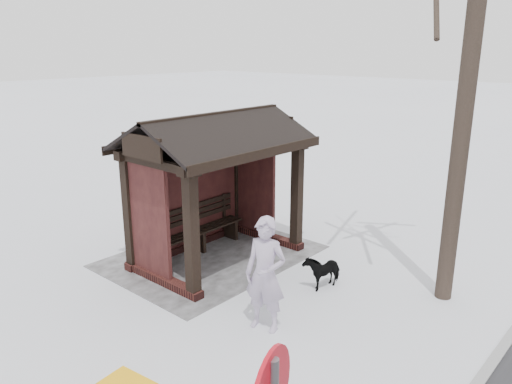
# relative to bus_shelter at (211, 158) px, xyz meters

# --- Properties ---
(ground) EXTENTS (120.00, 120.00, 0.00)m
(ground) POSITION_rel_bus_shelter_xyz_m (0.00, 0.16, -2.17)
(ground) COLOR silver
(ground) RESTS_ON ground
(kerb) EXTENTS (120.00, 0.15, 0.06)m
(kerb) POSITION_rel_bus_shelter_xyz_m (0.00, 5.66, -2.16)
(kerb) COLOR gray
(kerb) RESTS_ON ground
(trampled_patch) EXTENTS (4.20, 3.20, 0.02)m
(trampled_patch) POSITION_rel_bus_shelter_xyz_m (0.00, -0.04, -2.16)
(trampled_patch) COLOR #98979D
(trampled_patch) RESTS_ON ground
(bus_shelter) EXTENTS (3.60, 2.40, 3.09)m
(bus_shelter) POSITION_rel_bus_shelter_xyz_m (0.00, 0.00, 0.00)
(bus_shelter) COLOR black
(bus_shelter) RESTS_ON ground
(pedestrian) EXTENTS (0.60, 0.77, 1.85)m
(pedestrian) POSITION_rel_bus_shelter_xyz_m (1.39, 2.63, -1.24)
(pedestrian) COLOR #B4A4C0
(pedestrian) RESTS_ON ground
(dog) EXTENTS (0.81, 0.46, 0.65)m
(dog) POSITION_rel_bus_shelter_xyz_m (-0.42, 2.49, -1.84)
(dog) COLOR black
(dog) RESTS_ON ground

